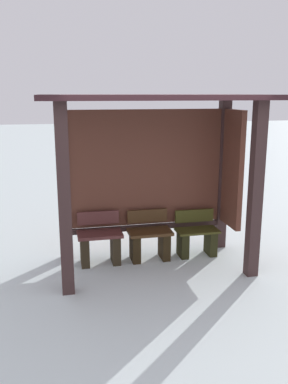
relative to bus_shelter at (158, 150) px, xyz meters
name	(u,v)px	position (x,y,z in m)	size (l,w,h in m)	color
ground_plane	(154,266)	(-0.11, -0.21, -1.69)	(60.00, 60.00, 0.00)	white
bus_shelter	(158,150)	(0.00, 0.00, 0.00)	(3.07, 1.69, 2.47)	#392625
bench_left_inside	(100,243)	(-0.87, 0.08, -1.37)	(0.66, 0.39, 0.76)	#572C29
bench_center_inside	(149,240)	(-0.11, 0.08, -1.38)	(0.66, 0.40, 0.74)	#452B15
bench_right_inside	(197,238)	(0.65, 0.08, -1.40)	(0.66, 0.35, 0.70)	#403E17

